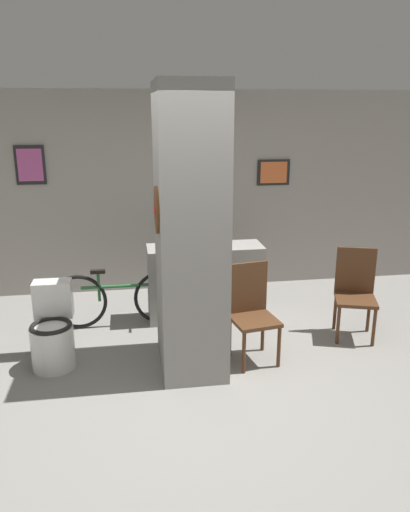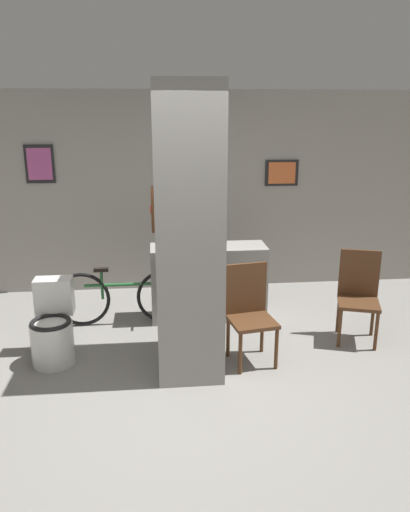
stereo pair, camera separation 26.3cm
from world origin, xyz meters
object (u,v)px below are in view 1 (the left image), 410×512
object	(u,v)px
bicycle	(121,298)
chair_near_pillar	(251,309)
bottle_tall	(182,239)
chair_by_doorway	(355,290)
toilet	(53,333)

from	to	relation	value
bicycle	chair_near_pillar	bearing A→B (deg)	-37.16
bottle_tall	bicycle	bearing A→B (deg)	-175.08
chair_near_pillar	chair_by_doorway	bearing A→B (deg)	5.82
chair_near_pillar	chair_by_doorway	distance (m)	1.27
chair_by_doorway	bicycle	world-z (taller)	chair_by_doorway
bicycle	bottle_tall	distance (m)	0.96
chair_near_pillar	chair_by_doorway	xyz separation A→B (m)	(1.23, 0.34, 0.00)
chair_near_pillar	chair_by_doorway	size ratio (longest dim) A/B	1.00
toilet	chair_near_pillar	distance (m)	1.91
chair_near_pillar	bicycle	world-z (taller)	chair_near_pillar
chair_near_pillar	bottle_tall	size ratio (longest dim) A/B	3.07
chair_near_pillar	bicycle	distance (m)	1.59
toilet	chair_near_pillar	world-z (taller)	chair_near_pillar
toilet	chair_by_doorway	world-z (taller)	chair_by_doorway
toilet	bottle_tall	bearing A→B (deg)	32.40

